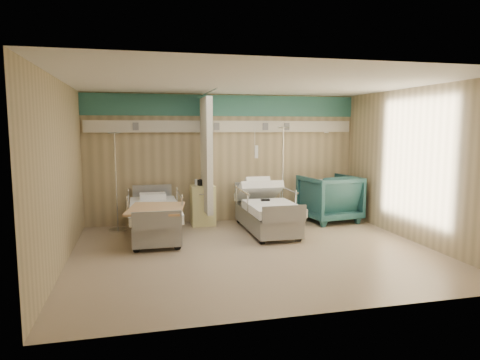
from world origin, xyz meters
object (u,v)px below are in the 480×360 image
bed_right (266,216)px  visitor_armchair (329,198)px  bed_left (155,222)px  iv_stand_right (282,203)px  iv_stand_left (117,211)px  bedside_cabinet (203,205)px

bed_right → visitor_armchair: visitor_armchair is taller
bed_left → visitor_armchair: (3.84, 0.60, 0.20)m
iv_stand_right → iv_stand_left: bearing=179.8°
bed_right → iv_stand_right: 0.98m
bed_right → bed_left: size_ratio=1.00×
bedside_cabinet → iv_stand_right: (1.75, -0.14, 0.00)m
visitor_armchair → iv_stand_left: size_ratio=0.58×
iv_stand_right → bed_left: bearing=-164.7°
visitor_armchair → bedside_cabinet: bearing=-13.9°
bed_right → iv_stand_right: iv_stand_right is taller
bed_right → iv_stand_left: bearing=165.1°
bedside_cabinet → iv_stand_right: size_ratio=0.41×
bed_left → iv_stand_left: bearing=132.7°
bedside_cabinet → bed_right: bearing=-38.0°
bed_left → iv_stand_right: bearing=15.3°
visitor_armchair → iv_stand_right: iv_stand_right is taller
bed_right → bedside_cabinet: 1.46m
bed_right → iv_stand_left: size_ratio=1.09×
bed_left → iv_stand_right: 2.90m
bedside_cabinet → iv_stand_left: bearing=-175.9°
bed_right → iv_stand_left: iv_stand_left is taller
visitor_armchair → iv_stand_left: iv_stand_left is taller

